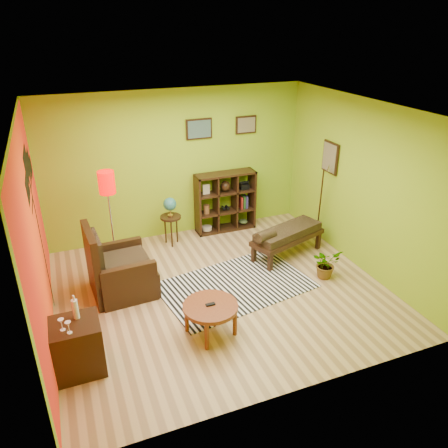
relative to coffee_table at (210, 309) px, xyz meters
name	(u,v)px	position (x,y,z in m)	size (l,w,h in m)	color
ground	(220,290)	(0.49, 0.92, -0.39)	(5.00, 5.00, 0.00)	tan
room_shell	(213,183)	(0.39, 0.93, 1.41)	(5.04, 4.54, 2.82)	#8AB41D
zebra_rug	(235,285)	(0.77, 0.94, -0.39)	(2.34, 1.46, 0.01)	white
coffee_table	(210,309)	(0.00, 0.00, 0.00)	(0.74, 0.74, 0.48)	brown
armchair	(118,273)	(-0.99, 1.46, -0.05)	(0.99, 1.00, 1.14)	black
side_cabinet	(77,347)	(-1.71, -0.06, -0.04)	(0.58, 0.53, 1.00)	black
floor_lamp	(108,192)	(-0.93, 2.14, 1.03)	(0.27, 0.27, 1.76)	silver
globe_table	(170,209)	(0.20, 2.72, 0.32)	(0.39, 0.39, 0.94)	black
cube_shelf	(226,202)	(1.40, 2.95, 0.21)	(1.20, 0.35, 1.20)	black
bench	(286,235)	(1.99, 1.53, 0.03)	(1.51, 0.92, 0.66)	black
potted_plant	(326,266)	(2.25, 0.65, -0.20)	(0.46, 0.51, 0.39)	#26661E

